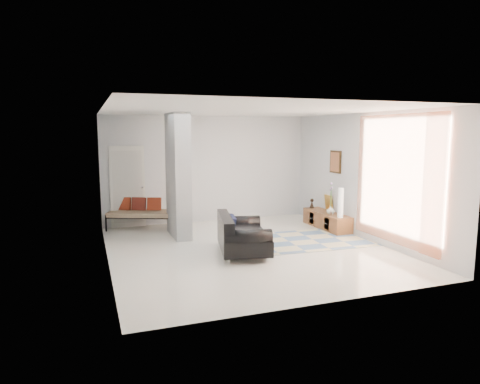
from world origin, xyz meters
name	(u,v)px	position (x,y,z in m)	size (l,w,h in m)	color
floor	(248,249)	(0.00, 0.00, 0.00)	(6.00, 6.00, 0.00)	white
ceiling	(249,110)	(0.00, 0.00, 2.80)	(6.00, 6.00, 0.00)	white
wall_back	(208,169)	(0.00, 3.00, 1.40)	(6.00, 6.00, 0.00)	silver
wall_front	(328,205)	(0.00, -3.00, 1.40)	(6.00, 6.00, 0.00)	silver
wall_left	(105,187)	(-2.75, 0.00, 1.40)	(6.00, 6.00, 0.00)	silver
wall_right	(364,176)	(2.75, 0.00, 1.40)	(6.00, 6.00, 0.00)	silver
partition_column	(178,175)	(-1.10, 1.60, 1.40)	(0.35, 1.20, 2.80)	#9A9FA1
hallway_door	(128,187)	(-2.10, 2.96, 1.02)	(0.85, 0.06, 2.04)	white
curtain	(396,180)	(2.67, -1.15, 1.45)	(2.55, 2.55, 0.00)	#DB6839
wall_art	(336,162)	(2.72, 1.11, 1.65)	(0.04, 0.45, 0.55)	#3A2510
media_console	(327,220)	(2.52, 1.11, 0.21)	(0.45, 1.63, 0.80)	brown
loveseat	(240,235)	(-0.26, -0.24, 0.36)	(1.22, 1.71, 0.76)	silver
daybed	(142,212)	(-1.79, 2.64, 0.42)	(1.81, 1.29, 0.77)	black
area_rug	(312,240)	(1.60, 0.20, 0.01)	(2.72, 1.81, 0.01)	#C1BA94
cylinder_lamp	(341,203)	(2.50, 0.49, 0.74)	(0.13, 0.13, 0.69)	beige
bronze_figurine	(312,203)	(2.47, 1.78, 0.52)	(0.12, 0.12, 0.25)	#2F1F14
vase	(331,210)	(2.47, 0.87, 0.50)	(0.20, 0.20, 0.20)	white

